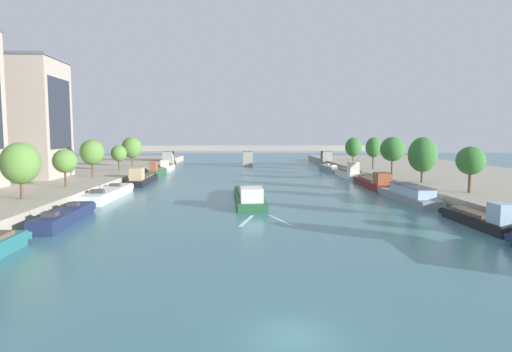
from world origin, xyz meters
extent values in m
plane|color=#42757F|center=(0.00, 0.00, 0.00)|extent=(400.00, 400.00, 0.00)
cube|color=#A89E89|center=(-41.24, 55.00, 0.84)|extent=(36.00, 170.00, 1.68)
cube|color=#A89E89|center=(41.24, 55.00, 0.84)|extent=(36.00, 170.00, 1.68)
cube|color=#235633|center=(-1.17, 40.58, 0.45)|extent=(4.25, 19.48, 0.91)
cube|color=#235633|center=(-1.51, 50.61, 0.54)|extent=(3.46, 1.31, 0.81)
cube|color=#235633|center=(-1.17, 40.58, 0.94)|extent=(4.32, 19.48, 0.06)
cube|color=white|center=(-0.95, 34.00, 1.82)|extent=(2.83, 3.96, 1.71)
cube|color=black|center=(-1.01, 35.95, 2.08)|extent=(2.16, 0.10, 0.48)
cube|color=brown|center=(-1.23, 42.52, 1.15)|extent=(3.15, 10.16, 0.36)
cylinder|color=#232328|center=(-0.43, 34.79, 1.52)|extent=(0.07, 0.07, 1.10)
cube|color=silver|center=(1.91, 26.66, 0.01)|extent=(2.19, 5.82, 0.03)
cube|color=silver|center=(-1.69, 26.54, 0.01)|extent=(1.81, 5.91, 0.03)
cube|color=#23666B|center=(-21.24, 17.56, 0.72)|extent=(2.20, 1.29, 0.96)
cube|color=#1E284C|center=(-20.68, 26.06, 0.64)|extent=(2.90, 12.49, 1.29)
cube|color=#1E284C|center=(-20.92, 32.61, 0.77)|extent=(2.36, 1.35, 1.01)
cube|color=#1E284C|center=(-20.68, 26.06, 1.32)|extent=(2.95, 12.49, 0.06)
cube|color=#38383D|center=(-20.78, 28.79, 1.55)|extent=(1.25, 0.94, 0.40)
cube|color=#38383D|center=(-20.55, 22.59, 1.59)|extent=(1.38, 1.15, 0.48)
cylinder|color=#232328|center=(-20.17, 22.35, 1.90)|extent=(0.07, 0.07, 1.10)
cube|color=silver|center=(-21.57, 43.80, 0.64)|extent=(3.28, 15.63, 1.28)
cube|color=silver|center=(-21.45, 51.94, 0.77)|extent=(2.91, 1.31, 1.01)
cube|color=silver|center=(-21.57, 43.80, 1.31)|extent=(3.34, 15.63, 0.06)
cube|color=#38383D|center=(-21.52, 47.23, 1.54)|extent=(1.54, 0.92, 0.40)
cube|color=#38383D|center=(-21.64, 39.44, 1.58)|extent=(1.69, 1.12, 0.48)
cylinder|color=#232328|center=(-21.18, 39.12, 1.89)|extent=(0.07, 0.07, 1.10)
cube|color=black|center=(-20.81, 63.03, 0.54)|extent=(3.15, 15.05, 1.08)
cube|color=black|center=(-20.97, 70.87, 0.65)|extent=(2.73, 1.28, 0.91)
cube|color=black|center=(-20.81, 63.03, 1.11)|extent=(3.21, 15.06, 0.06)
cube|color=tan|center=(-20.71, 57.93, 2.24)|extent=(2.20, 3.04, 2.19)
cube|color=black|center=(-20.74, 59.44, 2.57)|extent=(1.71, 0.06, 0.61)
cube|color=brown|center=(-20.84, 64.53, 1.32)|extent=(2.38, 7.84, 0.36)
cylinder|color=#232328|center=(-20.30, 58.54, 1.69)|extent=(0.07, 0.07, 1.10)
cube|color=#235633|center=(-21.23, 79.37, 0.62)|extent=(2.14, 11.33, 1.23)
cube|color=#235633|center=(-21.12, 85.37, 0.74)|extent=(1.85, 1.29, 0.98)
cube|color=#235633|center=(-21.23, 79.37, 1.26)|extent=(2.17, 11.33, 0.06)
cube|color=#9E5133|center=(-21.30, 75.53, 2.26)|extent=(1.49, 2.29, 1.95)
cube|color=black|center=(-21.28, 76.67, 2.56)|extent=(1.16, 0.05, 0.55)
cube|color=brown|center=(-21.21, 80.50, 1.47)|extent=(1.61, 5.90, 0.36)
cylinder|color=#232328|center=(-21.00, 75.98, 1.84)|extent=(0.07, 0.07, 1.10)
cube|color=silver|center=(-21.40, 93.73, 0.57)|extent=(2.39, 10.80, 1.15)
cube|color=silver|center=(-21.43, 99.47, 0.69)|extent=(2.23, 1.25, 0.94)
cube|color=silver|center=(-21.40, 93.73, 1.18)|extent=(2.44, 10.80, 0.06)
cube|color=beige|center=(-21.39, 90.06, 2.06)|extent=(1.76, 2.17, 1.70)
cube|color=black|center=(-21.39, 91.15, 2.31)|extent=(1.40, 0.04, 0.48)
cube|color=brown|center=(-21.41, 94.81, 1.39)|extent=(1.85, 5.62, 0.36)
cylinder|color=#232328|center=(-21.04, 90.49, 1.76)|extent=(0.07, 0.07, 1.10)
cube|color=black|center=(21.40, 22.85, 0.49)|extent=(2.09, 10.88, 0.98)
cube|color=black|center=(21.33, 28.63, 0.59)|extent=(1.87, 1.24, 0.85)
cube|color=black|center=(21.40, 22.85, 1.01)|extent=(2.12, 10.88, 0.06)
cube|color=#9EBCD6|center=(21.45, 19.16, 1.98)|extent=(1.49, 2.19, 1.90)
cube|color=black|center=(21.43, 20.25, 2.27)|extent=(1.17, 0.04, 0.53)
cube|color=brown|center=(21.39, 23.93, 1.22)|extent=(1.59, 5.66, 0.36)
cylinder|color=#232328|center=(21.73, 19.60, 1.59)|extent=(0.07, 0.07, 1.10)
cube|color=gray|center=(20.87, 38.85, 0.50)|extent=(3.48, 14.61, 1.01)
cube|color=gray|center=(20.60, 46.46, 0.61)|extent=(2.86, 1.32, 0.87)
cube|color=gray|center=(20.87, 38.85, 1.04)|extent=(3.54, 14.61, 0.06)
cube|color=#9EBCD6|center=(20.89, 38.13, 1.68)|extent=(2.76, 9.37, 1.23)
cube|color=#4C4C51|center=(20.89, 38.13, 2.34)|extent=(2.95, 9.65, 0.08)
cylinder|color=#232328|center=(21.47, 34.52, 1.62)|extent=(0.07, 0.07, 1.10)
cube|color=maroon|center=(21.11, 55.60, 0.52)|extent=(3.50, 15.94, 1.03)
cube|color=maroon|center=(21.34, 63.88, 0.62)|extent=(2.93, 1.30, 0.88)
cube|color=maroon|center=(21.11, 55.60, 1.06)|extent=(3.56, 15.94, 0.06)
cube|color=#9E5133|center=(20.95, 50.21, 2.05)|extent=(2.37, 3.24, 1.93)
cube|color=black|center=(21.00, 51.81, 2.34)|extent=(1.83, 0.08, 0.54)
cube|color=brown|center=(21.15, 57.19, 1.27)|extent=(2.61, 8.31, 0.36)
cylinder|color=#232328|center=(21.43, 50.83, 1.64)|extent=(0.07, 0.07, 1.10)
cube|color=silver|center=(21.11, 73.42, 0.64)|extent=(2.70, 13.24, 1.28)
cube|color=silver|center=(21.04, 80.38, 0.77)|extent=(2.45, 1.29, 1.01)
cube|color=silver|center=(21.11, 73.42, 1.31)|extent=(2.75, 13.24, 0.06)
cube|color=beige|center=(21.16, 68.92, 2.48)|extent=(1.95, 2.66, 2.28)
cube|color=black|center=(21.14, 70.25, 2.83)|extent=(1.54, 0.05, 0.64)
cube|color=brown|center=(21.10, 74.74, 1.52)|extent=(2.07, 6.89, 0.36)
cylinder|color=#232328|center=(21.54, 69.46, 1.89)|extent=(0.07, 0.07, 1.10)
cube|color=gray|center=(20.80, 90.20, 0.60)|extent=(2.95, 13.85, 1.20)
cube|color=gray|center=(20.54, 97.43, 0.72)|extent=(2.39, 1.33, 0.97)
cube|color=gray|center=(20.80, 90.20, 1.23)|extent=(3.00, 13.85, 0.06)
cube|color=white|center=(20.69, 93.23, 1.46)|extent=(1.26, 0.94, 0.40)
cube|color=white|center=(20.93, 86.35, 1.50)|extent=(1.40, 1.15, 0.48)
cylinder|color=#232328|center=(21.31, 86.09, 1.81)|extent=(0.07, 0.07, 1.10)
cylinder|color=brown|center=(-27.82, 31.93, 3.12)|extent=(0.38, 0.38, 2.89)
ellipsoid|color=#568438|center=(-27.82, 31.93, 5.90)|extent=(4.35, 4.35, 4.82)
cylinder|color=brown|center=(-27.60, 43.97, 3.08)|extent=(0.33, 0.33, 2.81)
ellipsoid|color=#568438|center=(-27.60, 43.97, 5.42)|extent=(3.41, 3.41, 3.41)
cylinder|color=brown|center=(-28.56, 58.19, 3.27)|extent=(0.34, 0.34, 3.19)
ellipsoid|color=#568438|center=(-28.56, 58.19, 6.11)|extent=(4.17, 4.17, 4.49)
cylinder|color=brown|center=(-28.07, 73.15, 3.02)|extent=(0.33, 0.33, 2.68)
ellipsoid|color=#568438|center=(-28.07, 73.15, 5.30)|extent=(3.30, 3.30, 3.42)
cylinder|color=brown|center=(-28.43, 85.53, 3.20)|extent=(0.28, 0.28, 3.05)
ellipsoid|color=#568438|center=(-28.43, 85.53, 6.13)|extent=(4.74, 4.74, 5.10)
cylinder|color=brown|center=(27.36, 35.35, 3.27)|extent=(0.40, 0.40, 3.18)
ellipsoid|color=#336B2D|center=(27.36, 35.35, 5.86)|extent=(3.61, 3.61, 3.64)
cylinder|color=brown|center=(26.35, 47.53, 3.13)|extent=(0.34, 0.34, 2.90)
ellipsoid|color=#336B2D|center=(26.35, 47.53, 6.09)|extent=(4.46, 4.46, 5.49)
cylinder|color=brown|center=(26.72, 61.89, 3.44)|extent=(0.32, 0.32, 3.53)
ellipsoid|color=#336B2D|center=(26.72, 61.89, 6.48)|extent=(4.59, 4.59, 4.62)
cylinder|color=brown|center=(27.07, 74.56, 3.46)|extent=(0.33, 0.33, 3.58)
ellipsoid|color=#336B2D|center=(27.07, 74.56, 6.46)|extent=(3.43, 3.43, 4.39)
cylinder|color=brown|center=(26.50, 89.08, 3.23)|extent=(0.33, 0.33, 3.11)
ellipsoid|color=#336B2D|center=(26.50, 89.08, 6.12)|extent=(4.16, 4.16, 4.83)
cube|color=#A89989|center=(-41.56, 57.79, 11.83)|extent=(15.79, 11.05, 20.30)
cube|color=#565B66|center=(-41.56, 57.79, 22.23)|extent=(16.27, 11.38, 0.50)
cube|color=#232833|center=(-33.65, 57.79, 12.84)|extent=(0.04, 8.84, 12.18)
cube|color=#9E998E|center=(0.00, 106.82, 4.90)|extent=(70.48, 4.40, 0.60)
cube|color=#9E998E|center=(0.00, 104.82, 5.65)|extent=(70.48, 0.30, 0.90)
cube|color=#9E998E|center=(0.00, 108.82, 5.65)|extent=(70.48, 0.30, 0.90)
cube|color=#9E998E|center=(-23.24, 106.82, 2.30)|extent=(2.80, 3.60, 4.60)
cube|color=#9E998E|center=(0.00, 106.82, 2.30)|extent=(2.80, 3.60, 4.60)
cube|color=#9E998E|center=(23.24, 106.82, 2.30)|extent=(2.80, 3.60, 4.60)
camera|label=1|loc=(-2.37, -18.34, 9.11)|focal=29.91mm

